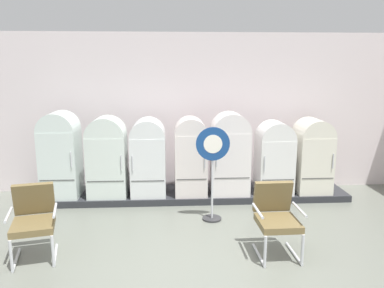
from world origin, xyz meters
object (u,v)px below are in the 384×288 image
(refrigerator_2, at_px, (148,155))
(armchair_right, at_px, (276,215))
(armchair_left, at_px, (34,218))
(sign_stand, at_px, (213,171))
(refrigerator_5, at_px, (274,155))
(refrigerator_0, at_px, (60,152))
(refrigerator_3, at_px, (191,154))
(refrigerator_1, at_px, (107,155))
(refrigerator_6, at_px, (312,153))
(refrigerator_4, at_px, (230,151))

(refrigerator_2, distance_m, armchair_right, 2.93)
(armchair_left, distance_m, sign_stand, 2.78)
(refrigerator_2, distance_m, refrigerator_5, 2.42)
(refrigerator_0, relative_size, armchair_right, 1.63)
(refrigerator_2, height_order, refrigerator_3, refrigerator_3)
(refrigerator_1, bearing_deg, refrigerator_5, 0.40)
(refrigerator_2, xyz_separation_m, refrigerator_3, (0.80, -0.05, 0.02))
(refrigerator_0, relative_size, refrigerator_3, 1.08)
(refrigerator_5, distance_m, refrigerator_6, 0.76)
(refrigerator_0, bearing_deg, sign_stand, -20.75)
(refrigerator_0, xyz_separation_m, refrigerator_1, (0.86, -0.04, -0.05))
(refrigerator_0, xyz_separation_m, sign_stand, (2.73, -1.04, -0.11))
(refrigerator_1, distance_m, refrigerator_6, 3.94)
(armchair_right, bearing_deg, armchair_left, 178.15)
(refrigerator_6, bearing_deg, refrigerator_1, -179.18)
(refrigerator_6, bearing_deg, refrigerator_2, 179.97)
(refrigerator_5, relative_size, sign_stand, 0.87)
(refrigerator_2, relative_size, refrigerator_6, 1.02)
(refrigerator_3, relative_size, refrigerator_5, 1.07)
(refrigerator_2, height_order, refrigerator_6, refrigerator_2)
(refrigerator_2, bearing_deg, refrigerator_1, -175.62)
(refrigerator_1, relative_size, sign_stand, 0.95)
(refrigerator_0, xyz_separation_m, armchair_left, (0.19, -2.12, -0.42))
(refrigerator_3, bearing_deg, refrigerator_2, 176.59)
(refrigerator_0, xyz_separation_m, refrigerator_3, (2.43, -0.03, -0.06))
(refrigerator_4, xyz_separation_m, refrigerator_6, (1.62, 0.06, -0.07))
(refrigerator_0, bearing_deg, armchair_right, -32.60)
(sign_stand, bearing_deg, refrigerator_5, 37.77)
(refrigerator_1, xyz_separation_m, armchair_right, (2.62, -2.19, -0.36))
(refrigerator_3, distance_m, refrigerator_6, 2.37)
(refrigerator_2, xyz_separation_m, armchair_left, (-1.43, -2.14, -0.34))
(refrigerator_0, xyz_separation_m, armchair_right, (3.48, -2.23, -0.42))
(refrigerator_3, distance_m, armchair_right, 2.46)
(armchair_left, xyz_separation_m, sign_stand, (2.54, 1.08, 0.31))
(refrigerator_3, height_order, armchair_right, refrigerator_3)
(refrigerator_1, xyz_separation_m, sign_stand, (1.87, -1.00, -0.06))
(refrigerator_1, distance_m, sign_stand, 2.12)
(refrigerator_4, bearing_deg, refrigerator_0, 179.28)
(refrigerator_0, xyz_separation_m, refrigerator_4, (3.18, -0.04, -0.02))
(armchair_right, height_order, sign_stand, sign_stand)
(refrigerator_5, relative_size, refrigerator_6, 0.97)
(refrigerator_5, xyz_separation_m, armchair_left, (-3.85, -2.10, -0.30))
(refrigerator_3, bearing_deg, refrigerator_5, 0.40)
(refrigerator_3, bearing_deg, refrigerator_1, -179.61)
(armchair_right, distance_m, sign_stand, 1.44)
(refrigerator_5, bearing_deg, refrigerator_6, 2.63)
(refrigerator_3, relative_size, armchair_right, 1.51)
(armchair_right, bearing_deg, refrigerator_2, 129.54)
(refrigerator_4, distance_m, armchair_left, 3.66)
(refrigerator_1, xyz_separation_m, armchair_left, (-0.67, -2.08, -0.36))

